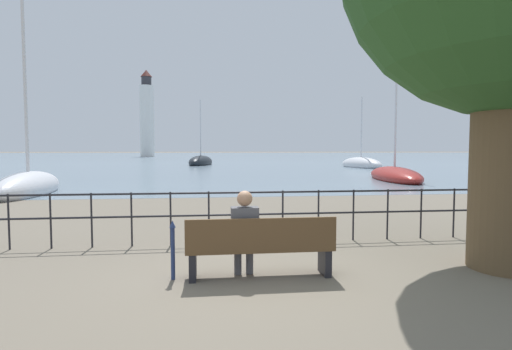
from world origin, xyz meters
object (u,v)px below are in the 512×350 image
sailboat_1 (201,162)px  harbor_lighthouse (147,117)px  sailboat_2 (394,176)px  seated_person_left (245,229)px  sailboat_0 (29,186)px  closed_umbrella (173,247)px  sailboat_3 (361,164)px  park_bench (261,248)px

sailboat_1 → harbor_lighthouse: 69.82m
sailboat_2 → harbor_lighthouse: (-28.89, 94.02, 11.23)m
seated_person_left → sailboat_0: size_ratio=0.12×
sailboat_2 → harbor_lighthouse: harbor_lighthouse is taller
seated_person_left → sailboat_1: (-1.40, 45.14, -0.34)m
closed_umbrella → sailboat_0: (-7.05, 12.14, -0.14)m
sailboat_0 → sailboat_2: (19.24, 5.93, -0.07)m
sailboat_0 → harbor_lighthouse: bearing=91.7°
closed_umbrella → sailboat_2: size_ratio=0.09×
sailboat_1 → sailboat_3: (17.23, -9.72, -0.02)m
closed_umbrella → sailboat_2: bearing=56.0°
seated_person_left → sailboat_3: (15.83, 35.42, -0.36)m
sailboat_3 → harbor_lighthouse: bearing=104.9°
harbor_lighthouse → sailboat_0: bearing=-84.5°
sailboat_0 → harbor_lighthouse: harbor_lighthouse is taller
sailboat_2 → harbor_lighthouse: size_ratio=0.37×
sailboat_3 → harbor_lighthouse: size_ratio=0.32×
harbor_lighthouse → closed_umbrella: bearing=-81.5°
park_bench → sailboat_3: bearing=66.3°
park_bench → sailboat_2: size_ratio=0.23×
sailboat_3 → park_bench: bearing=-122.5°
seated_person_left → harbor_lighthouse: bearing=99.0°
park_bench → seated_person_left: bearing=160.8°
sailboat_3 → harbor_lighthouse: (-33.56, 76.68, 11.15)m
seated_person_left → sailboat_3: 38.80m
park_bench → closed_umbrella: size_ratio=2.51×
seated_person_left → sailboat_2: sailboat_2 is taller
park_bench → harbor_lighthouse: harbor_lighthouse is taller
sailboat_0 → closed_umbrella: bearing=-63.7°
sailboat_2 → harbor_lighthouse: bearing=118.1°
closed_umbrella → sailboat_1: sailboat_1 is taller
seated_person_left → sailboat_3: bearing=65.9°
closed_umbrella → harbor_lighthouse: 113.87m
park_bench → sailboat_3: 38.78m
closed_umbrella → sailboat_2: (12.19, 18.08, -0.21)m
sailboat_1 → sailboat_2: size_ratio=0.94×
seated_person_left → sailboat_2: bearing=58.3°
park_bench → sailboat_0: (-8.32, 12.23, -0.11)m
sailboat_0 → sailboat_2: 20.14m
closed_umbrella → harbor_lighthouse: bearing=98.5°
seated_person_left → sailboat_3: sailboat_3 is taller
park_bench → sailboat_3: (15.60, 35.50, -0.10)m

